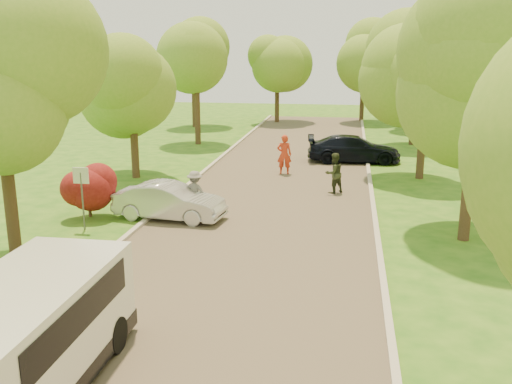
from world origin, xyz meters
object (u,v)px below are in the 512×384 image
Objects in this scene: silver_sedan at (169,201)px; person_olive at (334,173)px; street_sign at (81,185)px; skateboarder at (195,192)px; minivan at (19,343)px; person_striped at (284,155)px; longboard at (196,213)px; dark_sedan at (354,149)px.

person_olive reaches higher than silver_sedan.
skateboarder is at bearing 34.39° from street_sign.
minivan reaches higher than person_striped.
longboard is at bearing 89.44° from minivan.
dark_sedan is (6.60, 11.88, 0.06)m from silver_sedan.
street_sign is 11.45m from person_striped.
person_olive is (4.94, 15.74, -0.22)m from minivan.
minivan is 19.32m from person_striped.
person_striped is 1.12× the size of person_olive.
skateboarder reaches higher than longboard.
street_sign is at bearing 130.81° from silver_sedan.
street_sign is at bearing 39.29° from longboard.
longboard is 0.81m from skateboarder.
person_striped is at bearing -14.39° from silver_sedan.
silver_sedan is 0.81× the size of dark_sedan.
minivan is 6.74× the size of longboard.
longboard is at bearing -58.54° from skateboarder.
skateboarder is at bearing 2.83° from person_olive.
street_sign reaches higher than minivan.
skateboarder is at bearing 121.46° from longboard.
skateboarder is (-5.80, -11.30, 0.17)m from dark_sedan.
skateboarder is at bearing 89.44° from minivan.
skateboarder is at bearing -46.78° from silver_sedan.
street_sign is 0.54× the size of silver_sedan.
skateboarder is 0.81× the size of person_striped.
silver_sedan is 8.84m from person_striped.
skateboarder reaches higher than silver_sedan.
dark_sedan is 7.13m from person_olive.
silver_sedan is at bearing 93.62° from minivan.
minivan is 23.55m from dark_sedan.
skateboarder is at bearing 148.59° from dark_sedan.
street_sign reaches higher than dark_sedan.
minivan is at bearing -168.81° from silver_sedan.
person_striped reaches higher than person_olive.
skateboarder is (3.30, 2.26, -0.67)m from street_sign.
street_sign is at bearing 39.29° from skateboarder.
minivan is at bearing 94.90° from longboard.
minivan is at bearing 161.50° from dark_sedan.
longboard is (0.80, 0.59, -0.57)m from silver_sedan.
person_striped is at bearing -91.29° from person_olive.
street_sign is 1.37× the size of skateboarder.
person_olive is at bearing -134.62° from skateboarder.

